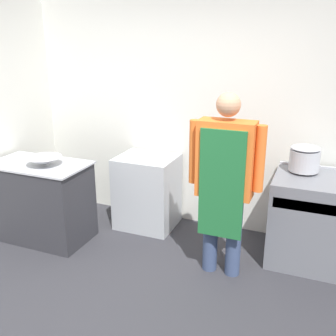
# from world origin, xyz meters

# --- Properties ---
(ground_plane) EXTENTS (14.00, 14.00, 0.00)m
(ground_plane) POSITION_xyz_m (0.00, 0.00, 0.00)
(ground_plane) COLOR #2D2D33
(wall_back) EXTENTS (8.00, 0.05, 2.70)m
(wall_back) POSITION_xyz_m (0.00, 1.90, 1.35)
(wall_back) COLOR silver
(wall_back) RESTS_ON ground_plane
(prep_counter) EXTENTS (1.06, 0.61, 0.87)m
(prep_counter) POSITION_xyz_m (-1.38, 0.85, 0.44)
(prep_counter) COLOR #2D2D33
(prep_counter) RESTS_ON ground_plane
(stove) EXTENTS (0.91, 0.72, 0.90)m
(stove) POSITION_xyz_m (1.46, 1.47, 0.44)
(stove) COLOR slate
(stove) RESTS_ON ground_plane
(fridge_unit) EXTENTS (0.66, 0.58, 0.85)m
(fridge_unit) POSITION_xyz_m (-0.44, 1.56, 0.43)
(fridge_unit) COLOR #A8ADB2
(fridge_unit) RESTS_ON ground_plane
(person_cook) EXTENTS (0.68, 0.24, 1.71)m
(person_cook) POSITION_xyz_m (0.63, 0.92, 0.98)
(person_cook) COLOR #38476B
(person_cook) RESTS_ON ground_plane
(mixing_bowl) EXTENTS (0.37, 0.37, 0.09)m
(mixing_bowl) POSITION_xyz_m (-1.28, 0.83, 0.92)
(mixing_bowl) COLOR #B2B5BC
(mixing_bowl) RESTS_ON prep_counter
(stock_pot) EXTENTS (0.29, 0.29, 0.25)m
(stock_pot) POSITION_xyz_m (1.25, 1.59, 1.02)
(stock_pot) COLOR #B2B5BC
(stock_pot) RESTS_ON stove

